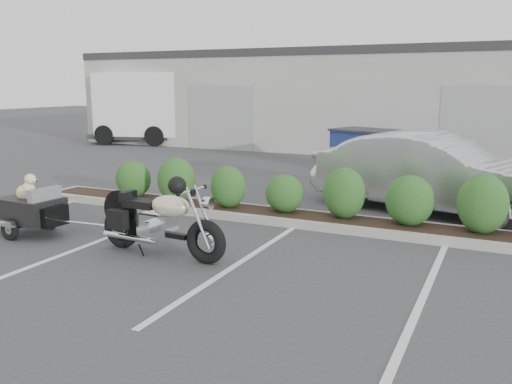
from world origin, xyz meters
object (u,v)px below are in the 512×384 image
at_px(sedan, 433,173).
at_px(dumpster, 367,150).
at_px(pet_trailer, 30,209).
at_px(motorcycle, 160,222).
at_px(delivery_truck, 167,110).

distance_m(sedan, dumpster, 5.28).
bearing_deg(pet_trailer, motorcycle, 3.23).
bearing_deg(motorcycle, sedan, 59.04).
xyz_separation_m(pet_trailer, sedan, (6.20, 4.91, 0.36)).
bearing_deg(motorcycle, pet_trailer, -176.77).
xyz_separation_m(motorcycle, pet_trailer, (-2.78, 0.02, -0.07)).
bearing_deg(sedan, pet_trailer, 143.49).
height_order(dumpster, delivery_truck, delivery_truck).
bearing_deg(sedan, dumpster, 43.94).
xyz_separation_m(sedan, delivery_truck, (-12.59, 8.69, 0.67)).
height_order(motorcycle, delivery_truck, delivery_truck).
relative_size(sedan, delivery_truck, 0.70).
height_order(pet_trailer, delivery_truck, delivery_truck).
height_order(motorcycle, pet_trailer, motorcycle).
height_order(motorcycle, dumpster, motorcycle).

